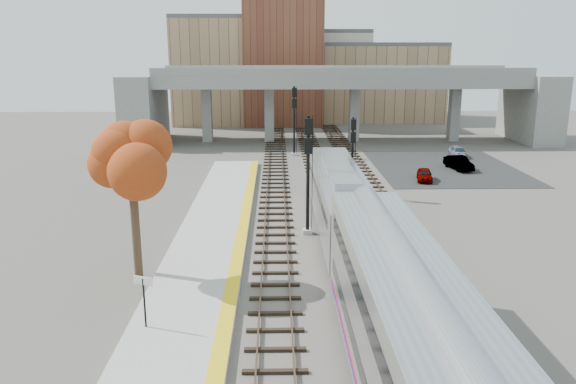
# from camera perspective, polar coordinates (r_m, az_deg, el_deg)

# --- Properties ---
(ground) EXTENTS (160.00, 160.00, 0.00)m
(ground) POSITION_cam_1_polar(r_m,az_deg,el_deg) (30.14, 4.87, -8.72)
(ground) COLOR #47423D
(ground) RESTS_ON ground
(platform) EXTENTS (4.50, 60.00, 0.35)m
(platform) POSITION_cam_1_polar(r_m,az_deg,el_deg) (30.19, -9.09, -8.46)
(platform) COLOR #9E9E99
(platform) RESTS_ON ground
(yellow_strip) EXTENTS (0.70, 60.00, 0.01)m
(yellow_strip) POSITION_cam_1_polar(r_m,az_deg,el_deg) (29.92, -5.46, -8.18)
(yellow_strip) COLOR yellow
(yellow_strip) RESTS_ON platform
(tracks) EXTENTS (10.70, 95.00, 0.25)m
(tracks) POSITION_cam_1_polar(r_m,az_deg,el_deg) (41.93, 4.38, -1.87)
(tracks) COLOR black
(tracks) RESTS_ON ground
(overpass) EXTENTS (54.00, 12.00, 9.50)m
(overpass) POSITION_cam_1_polar(r_m,az_deg,el_deg) (73.23, 5.16, 9.70)
(overpass) COLOR slate
(overpass) RESTS_ON ground
(buildings_far) EXTENTS (43.00, 21.00, 20.60)m
(buildings_far) POSITION_cam_1_polar(r_m,az_deg,el_deg) (94.29, 1.48, 12.07)
(buildings_far) COLOR tan
(buildings_far) RESTS_ON ground
(parking_lot) EXTENTS (14.00, 18.00, 0.04)m
(parking_lot) POSITION_cam_1_polar(r_m,az_deg,el_deg) (59.30, 15.60, 2.44)
(parking_lot) COLOR black
(parking_lot) RESTS_ON ground
(locomotive) EXTENTS (3.02, 19.05, 4.10)m
(locomotive) POSITION_cam_1_polar(r_m,az_deg,el_deg) (37.06, 5.20, -0.54)
(locomotive) COLOR #A8AAB2
(locomotive) RESTS_ON ground
(signal_mast_near) EXTENTS (0.60, 0.64, 7.75)m
(signal_mast_near) POSITION_cam_1_polar(r_m,az_deg,el_deg) (35.77, 2.04, 1.75)
(signal_mast_near) COLOR #9E9E99
(signal_mast_near) RESTS_ON ground
(signal_mast_mid) EXTENTS (0.60, 0.64, 6.49)m
(signal_mast_mid) POSITION_cam_1_polar(r_m,az_deg,el_deg) (45.48, 6.54, 3.31)
(signal_mast_mid) COLOR #9E9E99
(signal_mast_mid) RESTS_ON ground
(signal_mast_far) EXTENTS (0.60, 0.64, 7.72)m
(signal_mast_far) POSITION_cam_1_polar(r_m,az_deg,el_deg) (62.86, 0.64, 7.27)
(signal_mast_far) COLOR #9E9E99
(signal_mast_far) RESTS_ON ground
(station_sign) EXTENTS (0.85, 0.38, 2.27)m
(station_sign) POSITION_cam_1_polar(r_m,az_deg,el_deg) (24.53, -14.45, -9.74)
(station_sign) COLOR black
(station_sign) RESTS_ON platform
(tree) EXTENTS (3.60, 3.60, 8.41)m
(tree) POSITION_cam_1_polar(r_m,az_deg,el_deg) (29.25, -15.66, 2.89)
(tree) COLOR #382619
(tree) RESTS_ON ground
(car_a) EXTENTS (1.99, 3.54, 1.14)m
(car_a) POSITION_cam_1_polar(r_m,az_deg,el_deg) (52.63, 13.70, 1.73)
(car_a) COLOR #99999E
(car_a) RESTS_ON parking_lot
(car_b) EXTENTS (2.10, 4.26, 1.34)m
(car_b) POSITION_cam_1_polar(r_m,az_deg,el_deg) (58.36, 16.95, 2.85)
(car_b) COLOR #99999E
(car_b) RESTS_ON parking_lot
(car_c) EXTENTS (1.51, 3.70, 1.07)m
(car_c) POSITION_cam_1_polar(r_m,az_deg,el_deg) (65.16, 16.90, 3.89)
(car_c) COLOR #99999E
(car_c) RESTS_ON parking_lot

